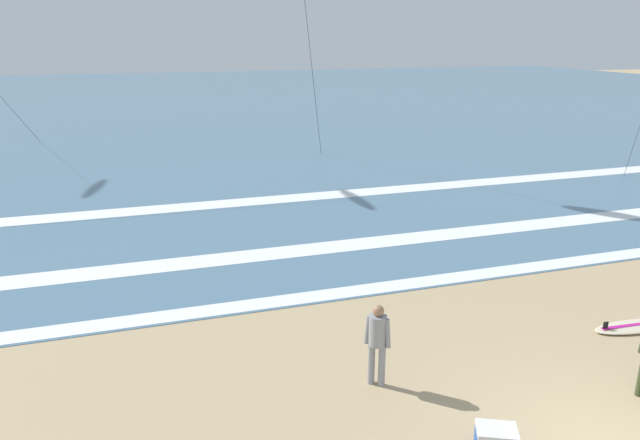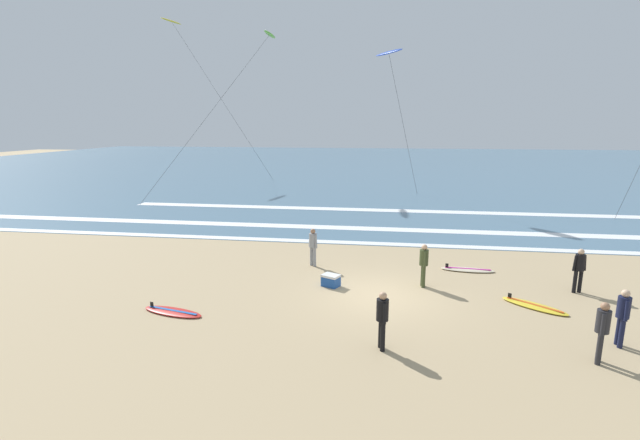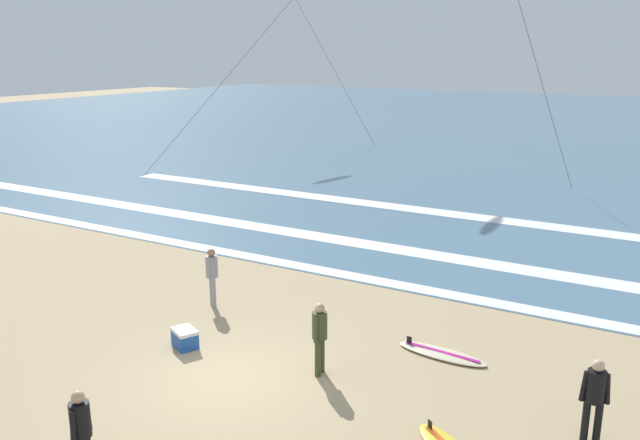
{
  "view_description": "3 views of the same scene",
  "coord_description": "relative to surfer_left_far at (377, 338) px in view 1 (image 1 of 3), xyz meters",
  "views": [
    {
      "loc": [
        -6.63,
        -5.77,
        6.2
      ],
      "look_at": [
        -2.75,
        6.54,
        2.08
      ],
      "focal_mm": 33.04,
      "sensor_mm": 36.0,
      "label": 1
    },
    {
      "loc": [
        0.11,
        -14.88,
        5.84
      ],
      "look_at": [
        -2.57,
        3.38,
        1.88
      ],
      "focal_mm": 25.23,
      "sensor_mm": 36.0,
      "label": 2
    },
    {
      "loc": [
        7.83,
        -9.73,
        6.66
      ],
      "look_at": [
        -0.94,
        5.42,
        2.06
      ],
      "focal_mm": 36.53,
      "sensor_mm": 36.0,
      "label": 3
    }
  ],
  "objects": [
    {
      "name": "wave_foam_outer_break",
      "position": [
        3.86,
        12.84,
        -0.94
      ],
      "size": [
        37.9,
        1.09,
        0.01
      ],
      "primitive_type": "cube",
      "color": "white",
      "rests_on": "ocean_surface"
    },
    {
      "name": "wave_foam_mid_break",
      "position": [
        1.33,
        7.13,
        -0.94
      ],
      "size": [
        50.3,
        0.99,
        0.01
      ],
      "primitive_type": "cube",
      "color": "white",
      "rests_on": "ocean_surface"
    },
    {
      "name": "wave_foam_shoreline",
      "position": [
        4.27,
        3.94,
        -0.94
      ],
      "size": [
        55.8,
        0.62,
        0.01
      ],
      "primitive_type": "cube",
      "color": "white",
      "rests_on": "ocean_surface"
    },
    {
      "name": "ocean_surface",
      "position": [
        2.8,
        48.54,
        -0.95
      ],
      "size": [
        140.0,
        90.0,
        0.01
      ],
      "primitive_type": "cube",
      "color": "slate",
      "rests_on": "ground"
    },
    {
      "name": "surfer_left_far",
      "position": [
        0.0,
        0.0,
        0.0
      ],
      "size": [
        0.45,
        0.39,
        1.6
      ],
      "color": "gray",
      "rests_on": "ground"
    },
    {
      "name": "surfboard_near_water",
      "position": [
        6.31,
        0.27,
        -0.91
      ],
      "size": [
        2.14,
        0.75,
        0.25
      ],
      "color": "beige",
      "rests_on": "ground"
    }
  ]
}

